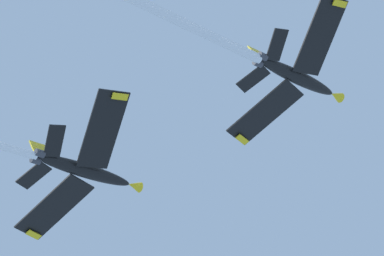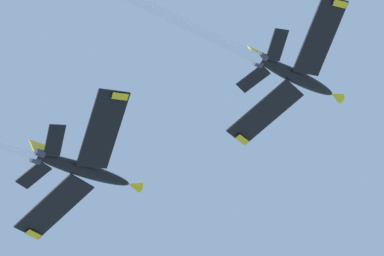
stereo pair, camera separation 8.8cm
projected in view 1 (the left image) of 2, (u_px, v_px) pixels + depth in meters
The scene contains 2 objects.
jet_second at pixel (210, 36), 93.02m from camera, with size 19.99×48.33×25.04m.
jet_third at pixel (2, 145), 90.66m from camera, with size 19.94×49.43×25.45m.
Camera 1 is at (11.17, -32.38, 1.51)m, focal length 84.59 mm.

